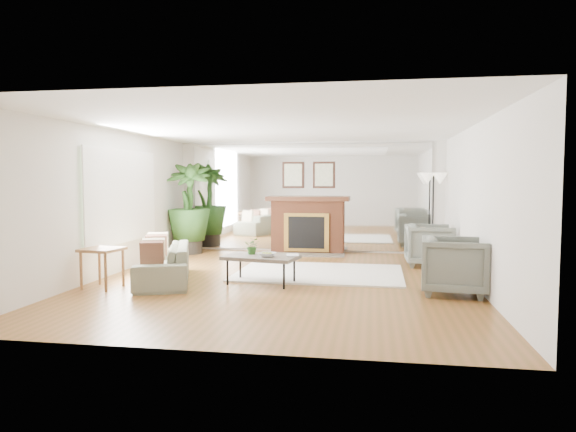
% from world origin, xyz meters
% --- Properties ---
extents(ground, '(7.00, 7.00, 0.00)m').
position_xyz_m(ground, '(0.00, 0.00, 0.00)').
color(ground, brown).
rests_on(ground, ground).
extents(wall_left, '(0.02, 7.00, 2.50)m').
position_xyz_m(wall_left, '(-2.99, 0.00, 1.25)').
color(wall_left, silver).
rests_on(wall_left, ground).
extents(wall_right, '(0.02, 7.00, 2.50)m').
position_xyz_m(wall_right, '(2.99, 0.00, 1.25)').
color(wall_right, silver).
rests_on(wall_right, ground).
extents(wall_back, '(6.00, 0.02, 2.50)m').
position_xyz_m(wall_back, '(0.00, 3.49, 1.25)').
color(wall_back, silver).
rests_on(wall_back, ground).
extents(mirror_panel, '(5.40, 0.04, 2.40)m').
position_xyz_m(mirror_panel, '(0.00, 3.47, 1.25)').
color(mirror_panel, silver).
rests_on(mirror_panel, wall_back).
extents(window_panel, '(0.04, 2.40, 1.50)m').
position_xyz_m(window_panel, '(-2.96, 0.40, 1.35)').
color(window_panel, '#B2E09E').
rests_on(window_panel, wall_left).
extents(fireplace, '(1.85, 0.83, 2.05)m').
position_xyz_m(fireplace, '(0.00, 3.26, 0.66)').
color(fireplace, brown).
rests_on(fireplace, ground).
extents(area_rug, '(2.88, 2.07, 0.03)m').
position_xyz_m(area_rug, '(0.53, 0.73, 0.02)').
color(area_rug, white).
rests_on(area_rug, ground).
extents(coffee_table, '(1.23, 0.85, 0.45)m').
position_xyz_m(coffee_table, '(-0.28, -0.30, 0.41)').
color(coffee_table, '#635B4E').
rests_on(coffee_table, ground).
extents(sofa, '(1.43, 2.17, 0.59)m').
position_xyz_m(sofa, '(-1.89, -0.35, 0.30)').
color(sofa, gray).
rests_on(sofa, ground).
extents(armchair_back, '(0.89, 0.87, 0.80)m').
position_xyz_m(armchair_back, '(2.51, 1.92, 0.40)').
color(armchair_back, slate).
rests_on(armchair_back, ground).
extents(armchair_front, '(0.98, 0.96, 0.82)m').
position_xyz_m(armchair_front, '(2.60, -0.54, 0.41)').
color(armchair_front, slate).
rests_on(armchair_front, ground).
extents(side_table, '(0.60, 0.60, 0.61)m').
position_xyz_m(side_table, '(-2.59, -0.98, 0.51)').
color(side_table, olive).
rests_on(side_table, ground).
extents(potted_ficus, '(1.16, 1.16, 2.03)m').
position_xyz_m(potted_ficus, '(-2.60, 2.75, 1.08)').
color(potted_ficus, black).
rests_on(potted_ficus, ground).
extents(floor_lamp, '(0.58, 0.32, 1.79)m').
position_xyz_m(floor_lamp, '(2.70, 3.10, 1.53)').
color(floor_lamp, black).
rests_on(floor_lamp, ground).
extents(tabletop_plant, '(0.25, 0.21, 0.27)m').
position_xyz_m(tabletop_plant, '(-0.45, -0.17, 0.59)').
color(tabletop_plant, '#2E5920').
rests_on(tabletop_plant, coffee_table).
extents(fruit_bowl, '(0.31, 0.31, 0.07)m').
position_xyz_m(fruit_bowl, '(-0.17, -0.40, 0.48)').
color(fruit_bowl, olive).
rests_on(fruit_bowl, coffee_table).
extents(book, '(0.23, 0.29, 0.02)m').
position_xyz_m(book, '(0.11, -0.26, 0.46)').
color(book, olive).
rests_on(book, coffee_table).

